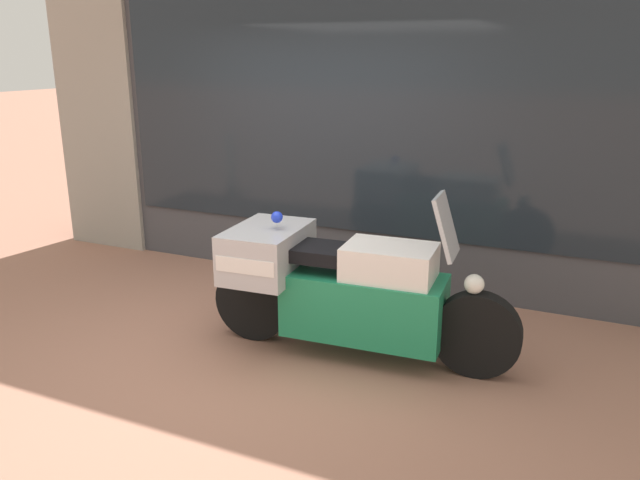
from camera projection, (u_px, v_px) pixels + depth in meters
ground_plane at (233, 351)px, 4.82m from camera, size 60.00×60.00×0.00m
shop_building at (291, 93)px, 6.22m from camera, size 6.77×0.55×3.64m
window_display at (377, 236)px, 6.28m from camera, size 5.25×0.30×1.81m
paramedic_motorcycle at (338, 285)px, 4.67m from camera, size 2.37×0.81×1.30m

